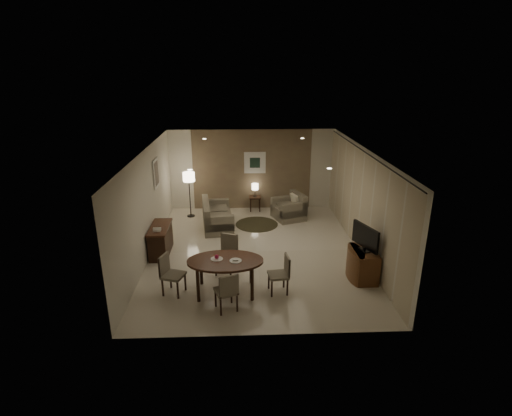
{
  "coord_description": "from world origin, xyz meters",
  "views": [
    {
      "loc": [
        -0.41,
        -9.58,
        4.62
      ],
      "look_at": [
        0.0,
        0.2,
        1.15
      ],
      "focal_mm": 28.0,
      "sensor_mm": 36.0,
      "label": 1
    }
  ],
  "objects_px": {
    "chair_left": "(173,275)",
    "chair_right": "(278,275)",
    "dining_table": "(226,276)",
    "sofa": "(217,214)",
    "tv_cabinet": "(364,264)",
    "side_table": "(255,203)",
    "console_desk": "(161,240)",
    "chair_near": "(226,291)",
    "floor_lamp": "(190,195)",
    "chair_far": "(226,256)",
    "armchair": "(289,207)"
  },
  "relations": [
    {
      "from": "sofa",
      "to": "floor_lamp",
      "type": "xyz_separation_m",
      "value": [
        -0.92,
        0.93,
        0.34
      ]
    },
    {
      "from": "sofa",
      "to": "chair_right",
      "type": "bearing_deg",
      "value": -165.67
    },
    {
      "from": "tv_cabinet",
      "to": "chair_right",
      "type": "relative_size",
      "value": 1.06
    },
    {
      "from": "sofa",
      "to": "chair_far",
      "type": "bearing_deg",
      "value": 179.84
    },
    {
      "from": "chair_left",
      "to": "chair_right",
      "type": "xyz_separation_m",
      "value": [
        2.23,
        -0.05,
        -0.02
      ]
    },
    {
      "from": "chair_left",
      "to": "side_table",
      "type": "relative_size",
      "value": 1.81
    },
    {
      "from": "tv_cabinet",
      "to": "chair_near",
      "type": "xyz_separation_m",
      "value": [
        -3.12,
        -1.14,
        0.07
      ]
    },
    {
      "from": "dining_table",
      "to": "chair_left",
      "type": "height_order",
      "value": "chair_left"
    },
    {
      "from": "sofa",
      "to": "chair_near",
      "type": "bearing_deg",
      "value": 178.14
    },
    {
      "from": "tv_cabinet",
      "to": "floor_lamp",
      "type": "height_order",
      "value": "floor_lamp"
    },
    {
      "from": "dining_table",
      "to": "sofa",
      "type": "height_order",
      "value": "sofa"
    },
    {
      "from": "side_table",
      "to": "floor_lamp",
      "type": "height_order",
      "value": "floor_lamp"
    },
    {
      "from": "dining_table",
      "to": "chair_far",
      "type": "distance_m",
      "value": 0.83
    },
    {
      "from": "dining_table",
      "to": "chair_left",
      "type": "xyz_separation_m",
      "value": [
        -1.11,
        -0.01,
        0.06
      ]
    },
    {
      "from": "chair_left",
      "to": "tv_cabinet",
      "type": "bearing_deg",
      "value": -64.54
    },
    {
      "from": "sofa",
      "to": "console_desk",
      "type": "bearing_deg",
      "value": 135.43
    },
    {
      "from": "dining_table",
      "to": "side_table",
      "type": "relative_size",
      "value": 3.33
    },
    {
      "from": "console_desk",
      "to": "floor_lamp",
      "type": "distance_m",
      "value": 2.79
    },
    {
      "from": "sofa",
      "to": "dining_table",
      "type": "bearing_deg",
      "value": 178.59
    },
    {
      "from": "chair_near",
      "to": "floor_lamp",
      "type": "bearing_deg",
      "value": -96.63
    },
    {
      "from": "chair_far",
      "to": "chair_left",
      "type": "bearing_deg",
      "value": -121.22
    },
    {
      "from": "console_desk",
      "to": "chair_left",
      "type": "relative_size",
      "value": 1.36
    },
    {
      "from": "console_desk",
      "to": "dining_table",
      "type": "xyz_separation_m",
      "value": [
        1.75,
        -1.98,
        0.01
      ]
    },
    {
      "from": "chair_right",
      "to": "chair_near",
      "type": "bearing_deg",
      "value": -68.12
    },
    {
      "from": "chair_near",
      "to": "chair_left",
      "type": "distance_m",
      "value": 1.31
    },
    {
      "from": "console_desk",
      "to": "chair_right",
      "type": "bearing_deg",
      "value": -35.35
    },
    {
      "from": "console_desk",
      "to": "chair_near",
      "type": "height_order",
      "value": "chair_near"
    },
    {
      "from": "console_desk",
      "to": "sofa",
      "type": "relative_size",
      "value": 0.71
    },
    {
      "from": "armchair",
      "to": "side_table",
      "type": "xyz_separation_m",
      "value": [
        -1.04,
        0.83,
        -0.17
      ]
    },
    {
      "from": "dining_table",
      "to": "sofa",
      "type": "xyz_separation_m",
      "value": [
        -0.36,
        3.77,
        0.02
      ]
    },
    {
      "from": "sofa",
      "to": "floor_lamp",
      "type": "bearing_deg",
      "value": 37.83
    },
    {
      "from": "chair_near",
      "to": "tv_cabinet",
      "type": "bearing_deg",
      "value": 179.71
    },
    {
      "from": "armchair",
      "to": "tv_cabinet",
      "type": "bearing_deg",
      "value": -1.53
    },
    {
      "from": "chair_near",
      "to": "sofa",
      "type": "bearing_deg",
      "value": -105.36
    },
    {
      "from": "side_table",
      "to": "console_desk",
      "type": "bearing_deg",
      "value": -128.8
    },
    {
      "from": "console_desk",
      "to": "chair_far",
      "type": "height_order",
      "value": "chair_far"
    },
    {
      "from": "chair_far",
      "to": "sofa",
      "type": "xyz_separation_m",
      "value": [
        -0.35,
        2.95,
        -0.06
      ]
    },
    {
      "from": "console_desk",
      "to": "sofa",
      "type": "bearing_deg",
      "value": 52.28
    },
    {
      "from": "console_desk",
      "to": "chair_near",
      "type": "xyz_separation_m",
      "value": [
        1.77,
        -2.64,
        0.05
      ]
    },
    {
      "from": "console_desk",
      "to": "armchair",
      "type": "xyz_separation_m",
      "value": [
        3.63,
        2.38,
        0.04
      ]
    },
    {
      "from": "chair_left",
      "to": "chair_near",
      "type": "bearing_deg",
      "value": -100.85
    },
    {
      "from": "dining_table",
      "to": "armchair",
      "type": "distance_m",
      "value": 4.75
    },
    {
      "from": "chair_near",
      "to": "chair_far",
      "type": "relative_size",
      "value": 0.92
    },
    {
      "from": "console_desk",
      "to": "chair_far",
      "type": "distance_m",
      "value": 2.08
    },
    {
      "from": "dining_table",
      "to": "chair_right",
      "type": "xyz_separation_m",
      "value": [
        1.12,
        -0.06,
        0.04
      ]
    },
    {
      "from": "tv_cabinet",
      "to": "sofa",
      "type": "xyz_separation_m",
      "value": [
        -3.5,
        3.29,
        0.05
      ]
    },
    {
      "from": "dining_table",
      "to": "sofa",
      "type": "distance_m",
      "value": 3.79
    },
    {
      "from": "console_desk",
      "to": "chair_right",
      "type": "relative_size",
      "value": 1.42
    },
    {
      "from": "console_desk",
      "to": "tv_cabinet",
      "type": "bearing_deg",
      "value": -17.05
    },
    {
      "from": "tv_cabinet",
      "to": "sofa",
      "type": "height_order",
      "value": "sofa"
    }
  ]
}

